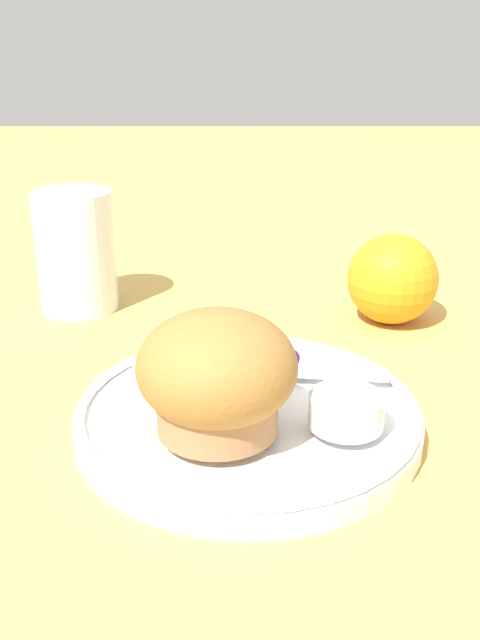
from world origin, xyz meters
name	(u,v)px	position (x,y,z in m)	size (l,w,h in m)	color
ground_plane	(262,408)	(0.00, 0.00, 0.00)	(3.00, 3.00, 0.00)	tan
plate	(250,415)	(-0.01, -0.03, 0.01)	(0.22, 0.22, 0.02)	white
muffin	(219,375)	(-0.03, -0.06, 0.05)	(0.09, 0.09, 0.07)	#9E7047
cream_ramekin	(348,409)	(0.05, -0.06, 0.03)	(0.04, 0.04, 0.02)	silver
berry_pair	(284,358)	(0.02, 0.02, 0.03)	(0.03, 0.01, 0.01)	#4C194C
butter_knife	(257,369)	(0.00, 0.01, 0.02)	(0.17, 0.03, 0.00)	silver
orange_fruit	(395,279)	(0.12, 0.15, 0.04)	(0.08, 0.08, 0.08)	orange
juice_glass	(78,251)	(-0.16, 0.19, 0.05)	(0.07, 0.07, 0.11)	silver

